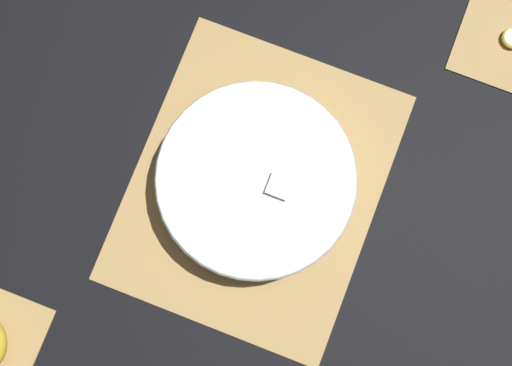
% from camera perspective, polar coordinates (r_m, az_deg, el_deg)
% --- Properties ---
extents(ground_plane, '(6.00, 6.00, 0.00)m').
position_cam_1_polar(ground_plane, '(1.03, 0.00, -0.30)').
color(ground_plane, black).
extents(bamboo_mat_center, '(0.42, 0.34, 0.01)m').
position_cam_1_polar(bamboo_mat_center, '(1.03, 0.00, -0.27)').
color(bamboo_mat_center, '#A8844C').
rests_on(bamboo_mat_center, ground_plane).
extents(coaster_mat_near_right, '(0.15, 0.15, 0.01)m').
position_cam_1_polar(coaster_mat_near_right, '(1.15, 19.73, 10.72)').
color(coaster_mat_near_right, '#A8844C').
rests_on(coaster_mat_near_right, ground_plane).
extents(fruit_salad_bowl, '(0.28, 0.28, 0.08)m').
position_cam_1_polar(fruit_salad_bowl, '(0.99, -0.01, 0.14)').
color(fruit_salad_bowl, silver).
rests_on(fruit_salad_bowl, bamboo_mat_center).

